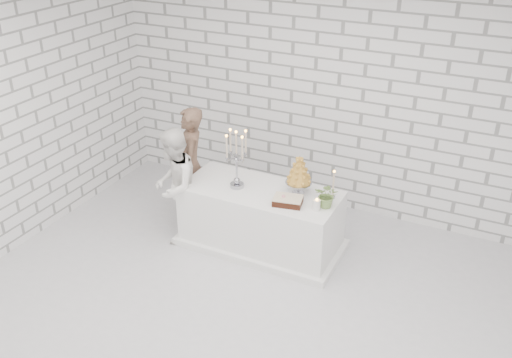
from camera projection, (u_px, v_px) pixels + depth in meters
The scene contains 13 objects.
ground at pixel (247, 315), 5.73m from camera, with size 6.00×5.00×0.01m, color silver.
ceiling at pixel (244, 9), 4.34m from camera, with size 6.00×5.00×0.01m, color white.
wall_back at pixel (338, 98), 7.03m from camera, with size 6.00×0.01×3.00m, color white.
wall_left at pixel (0, 126), 6.21m from camera, with size 0.01×5.00×3.00m, color white.
cake_table at pixel (261, 218), 6.67m from camera, with size 1.80×0.80×0.75m, color white.
groom at pixel (191, 166), 7.05m from camera, with size 0.55×0.36×1.50m, color brown.
bride at pixel (174, 186), 6.67m from camera, with size 0.68×0.53×1.41m, color white.
candelabra at pixel (237, 159), 6.40m from camera, with size 0.28×0.28×0.70m, color #94959E, non-canonical shape.
croquembouche at pixel (299, 175), 6.31m from camera, with size 0.30×0.30×0.47m, color #A16F23, non-canonical shape.
chocolate_cake at pixel (288, 201), 6.19m from camera, with size 0.31×0.22×0.08m, color black.
pillar_candle at pixel (317, 205), 6.07m from camera, with size 0.08×0.08×0.12m, color white.
extra_taper at pixel (333, 185), 6.25m from camera, with size 0.06×0.06×0.32m, color beige.
flowers at pixel (327, 195), 6.09m from camera, with size 0.25×0.22×0.28m, color #5F7B46.
Camera 1 is at (2.05, -3.95, 3.87)m, focal length 40.15 mm.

